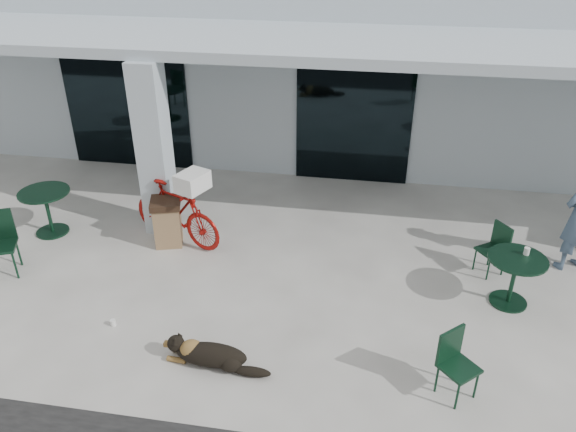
% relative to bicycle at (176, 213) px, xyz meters
% --- Properties ---
extents(ground, '(80.00, 80.00, 0.00)m').
position_rel_bicycle_xyz_m(ground, '(1.06, -1.90, -0.57)').
color(ground, beige).
rests_on(ground, ground).
extents(building, '(22.00, 7.00, 4.50)m').
position_rel_bicycle_xyz_m(building, '(1.06, 6.60, 1.68)').
color(building, '#ACB9C3').
rests_on(building, ground).
extents(storefront_glass_left, '(2.80, 0.06, 2.70)m').
position_rel_bicycle_xyz_m(storefront_glass_left, '(-2.14, 3.08, 0.78)').
color(storefront_glass_left, black).
rests_on(storefront_glass_left, ground).
extents(storefront_glass_right, '(2.40, 0.06, 2.70)m').
position_rel_bicycle_xyz_m(storefront_glass_right, '(2.86, 3.08, 0.78)').
color(storefront_glass_right, black).
rests_on(storefront_glass_right, ground).
extents(column, '(0.50, 0.50, 3.12)m').
position_rel_bicycle_xyz_m(column, '(-0.44, 0.40, 0.99)').
color(column, '#ACB9C3').
rests_on(column, ground).
extents(overhang, '(22.00, 2.80, 0.18)m').
position_rel_bicycle_xyz_m(overhang, '(1.06, 1.70, 2.64)').
color(overhang, '#ACB9C3').
rests_on(overhang, column).
extents(bicycle, '(1.96, 1.22, 1.14)m').
position_rel_bicycle_xyz_m(bicycle, '(0.00, 0.00, 0.00)').
color(bicycle, maroon).
rests_on(bicycle, ground).
extents(laundry_basket, '(0.56, 0.64, 0.31)m').
position_rel_bicycle_xyz_m(laundry_basket, '(0.42, -0.17, 0.73)').
color(laundry_basket, white).
rests_on(laundry_basket, bicycle).
extents(dog, '(1.12, 0.45, 0.37)m').
position_rel_bicycle_xyz_m(dog, '(1.46, -2.90, -0.39)').
color(dog, black).
rests_on(dog, ground).
extents(cup_near_dog, '(0.08, 0.08, 0.10)m').
position_rel_bicycle_xyz_m(cup_near_dog, '(-0.16, -2.38, -0.52)').
color(cup_near_dog, white).
rests_on(cup_near_dog, ground).
extents(cafe_table_near, '(1.13, 1.13, 0.84)m').
position_rel_bicycle_xyz_m(cafe_table_near, '(-2.41, -0.10, -0.15)').
color(cafe_table_near, '#10301F').
rests_on(cafe_table_near, ground).
extents(cafe_chair_near, '(0.66, 0.68, 1.07)m').
position_rel_bicycle_xyz_m(cafe_chair_near, '(-2.45, -1.44, -0.04)').
color(cafe_chair_near, '#10301F').
rests_on(cafe_chair_near, ground).
extents(cafe_table_far, '(0.99, 0.99, 0.81)m').
position_rel_bicycle_xyz_m(cafe_table_far, '(5.54, -0.88, -0.17)').
color(cafe_table_far, '#10301F').
rests_on(cafe_table_far, ground).
extents(cafe_chair_far_a, '(0.60, 0.61, 0.90)m').
position_rel_bicycle_xyz_m(cafe_chair_far_a, '(4.57, -2.90, -0.12)').
color(cafe_chair_far_a, '#10301F').
rests_on(cafe_chair_far_a, ground).
extents(cafe_chair_far_b, '(0.57, 0.56, 0.86)m').
position_rel_bicycle_xyz_m(cafe_chair_far_b, '(5.34, -0.10, -0.14)').
color(cafe_chair_far_b, '#10301F').
rests_on(cafe_chair_far_b, ground).
extents(cup_on_table, '(0.10, 0.10, 0.11)m').
position_rel_bicycle_xyz_m(cup_on_table, '(5.67, -0.75, 0.29)').
color(cup_on_table, white).
rests_on(cup_on_table, cafe_table_far).
extents(trash_receptacle, '(0.63, 0.63, 0.87)m').
position_rel_bicycle_xyz_m(trash_receptacle, '(-0.14, -0.10, -0.14)').
color(trash_receptacle, olive).
rests_on(trash_receptacle, ground).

